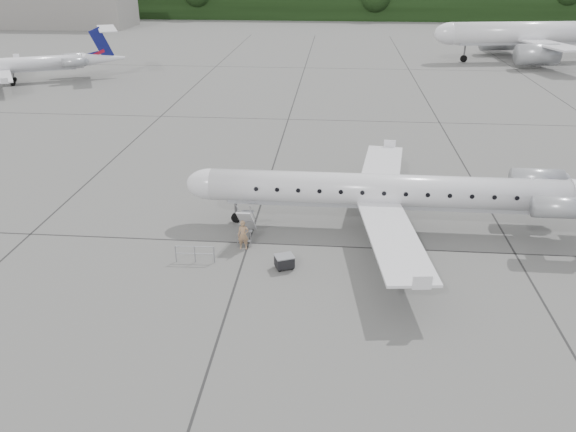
# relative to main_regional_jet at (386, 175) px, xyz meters

# --- Properties ---
(ground) EXTENTS (320.00, 320.00, 0.00)m
(ground) POSITION_rel_main_regional_jet_xyz_m (-2.62, -6.85, -3.63)
(ground) COLOR slate
(ground) RESTS_ON ground
(treeline) EXTENTS (260.00, 4.00, 8.00)m
(treeline) POSITION_rel_main_regional_jet_xyz_m (-2.62, 123.15, 0.37)
(treeline) COLOR black
(treeline) RESTS_ON ground
(terminal_building) EXTENTS (40.00, 14.00, 10.00)m
(terminal_building) POSITION_rel_main_regional_jet_xyz_m (-72.62, 103.15, 1.37)
(terminal_building) COLOR slate
(terminal_building) RESTS_ON ground
(main_regional_jet) EXTENTS (28.43, 20.54, 7.26)m
(main_regional_jet) POSITION_rel_main_regional_jet_xyz_m (0.00, 0.00, 0.00)
(main_regional_jet) COLOR silver
(main_regional_jet) RESTS_ON ground
(airstair) EXTENTS (0.86, 2.38, 2.28)m
(airstair) POSITION_rel_main_regional_jet_xyz_m (-8.46, -2.20, -2.49)
(airstair) COLOR silver
(airstair) RESTS_ON ground
(passenger) EXTENTS (0.68, 0.46, 1.82)m
(passenger) POSITION_rel_main_regional_jet_xyz_m (-8.46, -3.54, -2.72)
(passenger) COLOR #997553
(passenger) RESTS_ON ground
(safety_railing) EXTENTS (2.20, 0.18, 1.00)m
(safety_railing) POSITION_rel_main_regional_jet_xyz_m (-10.97, -5.38, -3.13)
(safety_railing) COLOR gray
(safety_railing) RESTS_ON ground
(baggage_cart) EXTENTS (1.21, 1.11, 0.85)m
(baggage_cart) POSITION_rel_main_regional_jet_xyz_m (-5.82, -5.63, -3.21)
(baggage_cart) COLOR black
(baggage_cart) RESTS_ON ground
(bg_narrowbody) EXTENTS (38.02, 30.06, 12.37)m
(bg_narrowbody) POSITION_rel_main_regional_jet_xyz_m (27.81, 64.19, 2.55)
(bg_narrowbody) COLOR silver
(bg_narrowbody) RESTS_ON ground
(bg_regional_left) EXTENTS (31.48, 27.91, 6.83)m
(bg_regional_left) POSITION_rel_main_regional_jet_xyz_m (-47.80, 39.85, -0.22)
(bg_regional_left) COLOR silver
(bg_regional_left) RESTS_ON ground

